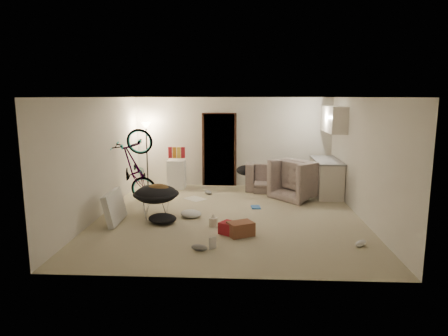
{
  "coord_description": "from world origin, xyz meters",
  "views": [
    {
      "loc": [
        0.3,
        -8.23,
        2.51
      ],
      "look_at": [
        -0.15,
        0.6,
        0.93
      ],
      "focal_mm": 32.0,
      "sensor_mm": 36.0,
      "label": 1
    }
  ],
  "objects_px": {
    "armchair": "(302,183)",
    "tv_box": "(115,207)",
    "drink_case_b": "(231,228)",
    "juicer": "(213,221)",
    "drink_case_a": "(241,229)",
    "mini_fridge": "(177,174)",
    "sofa": "(281,180)",
    "kitchen_counter": "(326,178)",
    "floor_lamp": "(147,141)",
    "saucer_chair": "(156,198)",
    "bicycle": "(136,183)"
  },
  "relations": [
    {
      "from": "kitchen_counter",
      "to": "drink_case_b",
      "type": "height_order",
      "value": "kitchen_counter"
    },
    {
      "from": "armchair",
      "to": "sofa",
      "type": "bearing_deg",
      "value": -9.67
    },
    {
      "from": "kitchen_counter",
      "to": "juicer",
      "type": "distance_m",
      "value": 3.86
    },
    {
      "from": "drink_case_b",
      "to": "juicer",
      "type": "height_order",
      "value": "juicer"
    },
    {
      "from": "sofa",
      "to": "drink_case_b",
      "type": "relative_size",
      "value": 5.06
    },
    {
      "from": "tv_box",
      "to": "floor_lamp",
      "type": "bearing_deg",
      "value": 90.65
    },
    {
      "from": "floor_lamp",
      "to": "saucer_chair",
      "type": "xyz_separation_m",
      "value": [
        0.86,
        -2.79,
        -0.9
      ]
    },
    {
      "from": "kitchen_counter",
      "to": "drink_case_b",
      "type": "bearing_deg",
      "value": -126.75
    },
    {
      "from": "floor_lamp",
      "to": "kitchen_counter",
      "type": "bearing_deg",
      "value": -7.66
    },
    {
      "from": "bicycle",
      "to": "saucer_chair",
      "type": "height_order",
      "value": "bicycle"
    },
    {
      "from": "kitchen_counter",
      "to": "armchair",
      "type": "bearing_deg",
      "value": -154.91
    },
    {
      "from": "juicer",
      "to": "armchair",
      "type": "bearing_deg",
      "value": 49.42
    },
    {
      "from": "floor_lamp",
      "to": "tv_box",
      "type": "distance_m",
      "value": 3.36
    },
    {
      "from": "juicer",
      "to": "sofa",
      "type": "bearing_deg",
      "value": 63.0
    },
    {
      "from": "floor_lamp",
      "to": "armchair",
      "type": "distance_m",
      "value": 4.39
    },
    {
      "from": "sofa",
      "to": "drink_case_a",
      "type": "xyz_separation_m",
      "value": [
        -1.07,
        -3.68,
        -0.15
      ]
    },
    {
      "from": "drink_case_a",
      "to": "mini_fridge",
      "type": "bearing_deg",
      "value": 87.89
    },
    {
      "from": "armchair",
      "to": "drink_case_b",
      "type": "relative_size",
      "value": 2.88
    },
    {
      "from": "bicycle",
      "to": "drink_case_b",
      "type": "bearing_deg",
      "value": -132.16
    },
    {
      "from": "mini_fridge",
      "to": "drink_case_a",
      "type": "bearing_deg",
      "value": -64.27
    },
    {
      "from": "sofa",
      "to": "bicycle",
      "type": "bearing_deg",
      "value": 24.19
    },
    {
      "from": "sofa",
      "to": "mini_fridge",
      "type": "distance_m",
      "value": 2.89
    },
    {
      "from": "floor_lamp",
      "to": "mini_fridge",
      "type": "relative_size",
      "value": 2.29
    },
    {
      "from": "sofa",
      "to": "drink_case_b",
      "type": "height_order",
      "value": "sofa"
    },
    {
      "from": "kitchen_counter",
      "to": "drink_case_b",
      "type": "xyz_separation_m",
      "value": [
        -2.36,
        -3.17,
        -0.33
      ]
    },
    {
      "from": "kitchen_counter",
      "to": "armchair",
      "type": "relative_size",
      "value": 1.37
    },
    {
      "from": "kitchen_counter",
      "to": "drink_case_b",
      "type": "relative_size",
      "value": 3.93
    },
    {
      "from": "drink_case_a",
      "to": "juicer",
      "type": "xyz_separation_m",
      "value": [
        -0.54,
        0.51,
        -0.03
      ]
    },
    {
      "from": "sofa",
      "to": "juicer",
      "type": "height_order",
      "value": "sofa"
    },
    {
      "from": "armchair",
      "to": "juicer",
      "type": "relative_size",
      "value": 4.47
    },
    {
      "from": "floor_lamp",
      "to": "mini_fridge",
      "type": "height_order",
      "value": "floor_lamp"
    },
    {
      "from": "saucer_chair",
      "to": "juicer",
      "type": "relative_size",
      "value": 3.91
    },
    {
      "from": "drink_case_b",
      "to": "juicer",
      "type": "distance_m",
      "value": 0.57
    },
    {
      "from": "floor_lamp",
      "to": "kitchen_counter",
      "type": "height_order",
      "value": "floor_lamp"
    },
    {
      "from": "bicycle",
      "to": "mini_fridge",
      "type": "distance_m",
      "value": 1.69
    },
    {
      "from": "kitchen_counter",
      "to": "mini_fridge",
      "type": "bearing_deg",
      "value": 172.15
    },
    {
      "from": "kitchen_counter",
      "to": "tv_box",
      "type": "distance_m",
      "value": 5.38
    },
    {
      "from": "armchair",
      "to": "tv_box",
      "type": "bearing_deg",
      "value": 78.33
    },
    {
      "from": "mini_fridge",
      "to": "drink_case_b",
      "type": "relative_size",
      "value": 2.08
    },
    {
      "from": "tv_box",
      "to": "drink_case_b",
      "type": "xyz_separation_m",
      "value": [
        2.37,
        -0.6,
        -0.21
      ]
    },
    {
      "from": "armchair",
      "to": "saucer_chair",
      "type": "xyz_separation_m",
      "value": [
        -3.32,
        -1.84,
        0.05
      ]
    },
    {
      "from": "armchair",
      "to": "tv_box",
      "type": "xyz_separation_m",
      "value": [
        -4.08,
        -2.26,
        -0.04
      ]
    },
    {
      "from": "sofa",
      "to": "tv_box",
      "type": "xyz_separation_m",
      "value": [
        -3.62,
        -3.01,
        0.04
      ]
    },
    {
      "from": "sofa",
      "to": "mini_fridge",
      "type": "bearing_deg",
      "value": 0.88
    },
    {
      "from": "armchair",
      "to": "mini_fridge",
      "type": "bearing_deg",
      "value": 34.97
    },
    {
      "from": "saucer_chair",
      "to": "drink_case_a",
      "type": "bearing_deg",
      "value": -31.2
    },
    {
      "from": "drink_case_b",
      "to": "juicer",
      "type": "xyz_separation_m",
      "value": [
        -0.36,
        0.44,
        -0.01
      ]
    },
    {
      "from": "floor_lamp",
      "to": "juicer",
      "type": "bearing_deg",
      "value": -57.99
    },
    {
      "from": "drink_case_a",
      "to": "drink_case_b",
      "type": "relative_size",
      "value": 1.17
    },
    {
      "from": "armchair",
      "to": "bicycle",
      "type": "height_order",
      "value": "bicycle"
    }
  ]
}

